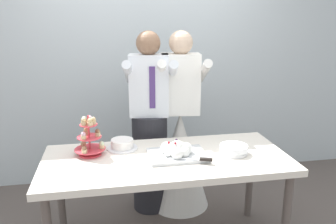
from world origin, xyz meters
name	(u,v)px	position (x,y,z in m)	size (l,w,h in m)	color
rear_wall	(143,48)	(0.00, 1.38, 1.45)	(5.20, 0.10, 2.90)	silver
dessert_table	(166,166)	(0.00, 0.00, 0.70)	(1.80, 0.80, 0.78)	silver
cupcake_stand	(89,138)	(-0.55, 0.15, 0.91)	(0.23, 0.23, 0.31)	#D83F4C
main_cake_tray	(177,151)	(0.08, -0.01, 0.82)	(0.43, 0.35, 0.13)	silver
plate_stack	(234,150)	(0.51, -0.03, 0.81)	(0.21, 0.21, 0.07)	white
round_cake	(122,144)	(-0.31, 0.22, 0.81)	(0.24, 0.24, 0.08)	white
person_groom	(150,133)	(-0.04, 0.63, 0.75)	(0.52, 0.55, 1.66)	#232328
person_bride	(180,148)	(0.24, 0.64, 0.58)	(0.56, 0.56, 1.66)	white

